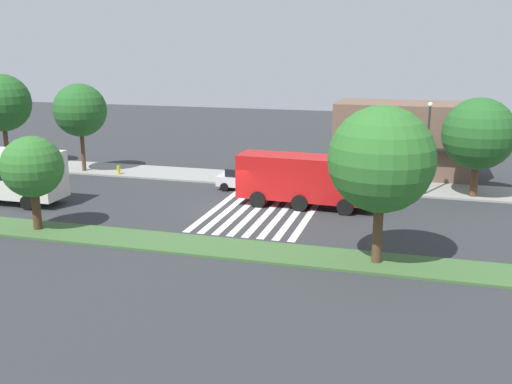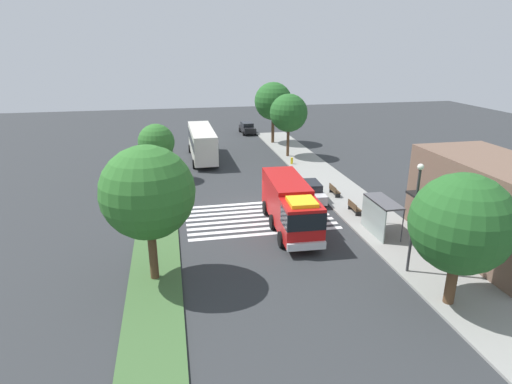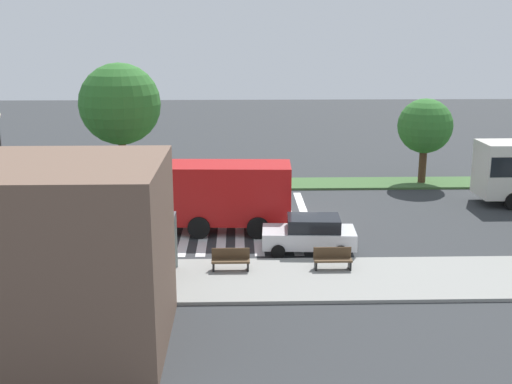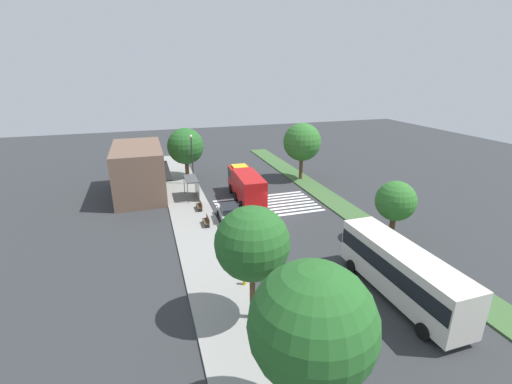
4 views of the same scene
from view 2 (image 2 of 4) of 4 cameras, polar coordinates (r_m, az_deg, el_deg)
ground_plane at (r=35.89m, az=-0.42°, el=-1.97°), size 120.00×120.00×0.00m
sidewalk at (r=38.34m, az=12.31°, el=-0.91°), size 60.00×4.56×0.14m
median_strip at (r=35.32m, az=-12.99°, el=-2.73°), size 60.00×3.00×0.14m
crosswalk at (r=33.72m, az=0.36°, el=-3.40°), size 6.75×11.38×0.01m
fire_truck at (r=30.94m, az=4.66°, el=-1.68°), size 9.48×3.12×3.46m
parked_car_west at (r=65.69m, az=-1.18°, el=8.58°), size 4.37×2.14×1.67m
parked_car_mid at (r=37.19m, az=7.24°, el=0.06°), size 4.33×2.30×1.67m
transit_bus at (r=50.58m, az=-7.22°, el=6.72°), size 10.69×2.90×3.67m
bus_stop_shelter at (r=31.22m, az=16.03°, el=-2.36°), size 3.50×1.40×2.46m
bench_near_shelter at (r=35.03m, az=12.95°, el=-1.99°), size 1.60×0.50×0.90m
bench_west_of_shelter at (r=38.73m, az=10.40°, el=0.24°), size 1.60×0.50×0.90m
street_lamp at (r=25.82m, az=20.48°, el=-2.33°), size 0.36×0.36×6.63m
storefront_building at (r=31.40m, az=29.30°, el=-1.82°), size 11.41×6.51×6.04m
sidewalk_tree_far_west at (r=58.19m, az=2.32°, el=12.03°), size 5.00×5.00×8.10m
sidewalk_tree_west at (r=50.87m, az=4.39°, el=10.49°), size 4.43×4.43×7.40m
sidewalk_tree_east at (r=23.28m, az=25.76°, el=-3.85°), size 5.05×5.05×7.01m
median_tree_far_west at (r=43.09m, az=-13.18°, el=6.48°), size 3.54×3.54×5.51m
median_tree_west at (r=23.78m, az=-14.29°, el=-0.10°), size 5.18×5.18×7.81m
fire_hydrant at (r=48.37m, az=4.81°, el=4.19°), size 0.28×0.28×0.70m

